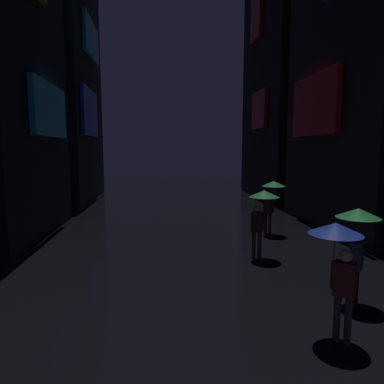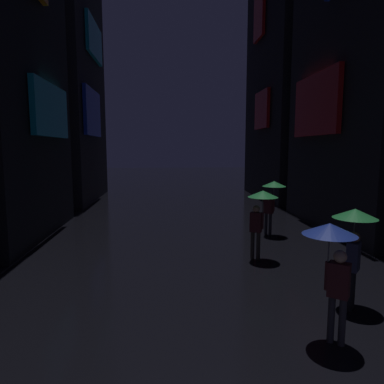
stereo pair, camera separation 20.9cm
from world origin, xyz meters
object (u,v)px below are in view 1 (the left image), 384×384
Objects in this scene: pedestrian_midstreet_left_green at (262,205)px; pedestrian_foreground_left_green at (358,230)px; pedestrian_far_right_blue at (338,249)px; pedestrian_near_crossing_green at (272,193)px.

pedestrian_foreground_left_green is (1.05, -3.28, 0.00)m from pedestrian_midstreet_left_green.
pedestrian_midstreet_left_green is 1.00× the size of pedestrian_foreground_left_green.
pedestrian_midstreet_left_green is at bearing 107.79° from pedestrian_foreground_left_green.
pedestrian_foreground_left_green and pedestrian_far_right_blue have the same top height.
pedestrian_midstreet_left_green is 3.14m from pedestrian_near_crossing_green.
pedestrian_foreground_left_green is 1.00× the size of pedestrian_far_right_blue.
pedestrian_near_crossing_green is 1.00× the size of pedestrian_far_right_blue.
pedestrian_midstreet_left_green and pedestrian_foreground_left_green have the same top height.
pedestrian_foreground_left_green is at bearing 48.56° from pedestrian_far_right_blue.
pedestrian_foreground_left_green is 6.15m from pedestrian_near_crossing_green.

